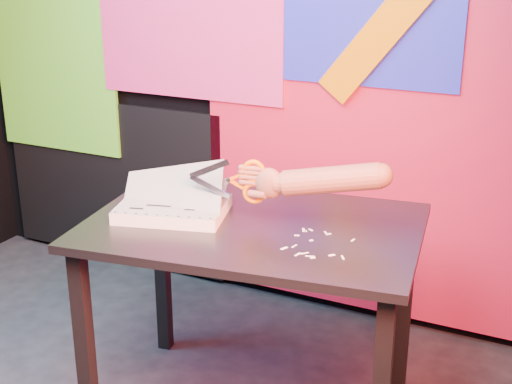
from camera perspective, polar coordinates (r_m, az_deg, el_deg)
The scene contains 6 objects.
backdrop at distance 3.23m, azimuth -0.41°, elevation 7.21°, with size 2.88×0.05×2.08m.
work_table at distance 2.43m, azimuth -0.22°, elevation -4.69°, with size 1.20×0.89×0.75m.
printout_stack at distance 2.47m, azimuth -6.65°, elevation -1.28°, with size 0.43×0.35×0.19m.
scissors at distance 2.35m, azimuth -0.61°, elevation 0.85°, with size 0.26×0.06×0.15m.
hand_forearm at distance 2.29m, azimuth 5.19°, elevation 0.96°, with size 0.49×0.14×0.15m.
paper_clippings at distance 2.23m, azimuth 4.54°, elevation -4.20°, with size 0.21×0.22×0.00m.
Camera 1 is at (1.45, -1.37, 1.65)m, focal length 50.00 mm.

